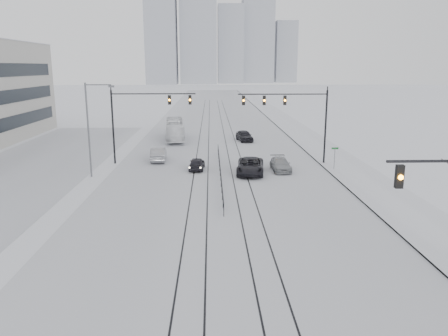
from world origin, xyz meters
TOP-DOWN VIEW (x-y plane):
  - road at (0.00, 60.00)m, footprint 22.00×260.00m
  - sidewalk_east at (13.50, 60.00)m, footprint 5.00×260.00m
  - curb at (11.05, 60.00)m, footprint 0.10×260.00m
  - parking_strip at (-20.00, 35.00)m, footprint 14.00×60.00m
  - tram_rails at (-0.00, 40.00)m, footprint 5.30×180.00m
  - skyline at (5.02, 273.63)m, footprint 96.00×48.00m
  - traffic_mast_ne at (8.15, 34.99)m, footprint 9.60×0.37m
  - traffic_mast_nw at (-8.52, 36.00)m, footprint 9.10×0.37m
  - street_light_west at (-12.20, 30.00)m, footprint 2.73×0.25m
  - median_fence at (0.00, 30.00)m, footprint 0.06×24.00m
  - street_sign at (11.80, 32.00)m, footprint 0.70×0.06m
  - sedan_sb_inner at (-2.36, 32.66)m, footprint 1.71×3.82m
  - sedan_sb_outer at (-6.83, 37.16)m, footprint 1.84×4.67m
  - sedan_nb_front at (3.02, 30.73)m, footprint 3.22×5.87m
  - sedan_nb_right at (6.25, 32.01)m, footprint 1.87×4.46m
  - sedan_nb_far at (3.93, 50.35)m, footprint 2.58×4.72m
  - box_truck at (-6.13, 51.77)m, footprint 3.44×10.80m

SIDE VIEW (x-z plane):
  - road at x=0.00m, z-range 0.00..0.02m
  - parking_strip at x=-20.00m, z-range 0.00..0.03m
  - tram_rails at x=0.00m, z-range 0.02..0.03m
  - curb at x=11.05m, z-range 0.00..0.12m
  - sidewalk_east at x=13.50m, z-range 0.00..0.16m
  - median_fence at x=0.00m, z-range 0.03..1.03m
  - sedan_sb_inner at x=-2.36m, z-range 0.00..1.28m
  - sedan_nb_right at x=6.25m, z-range 0.00..1.29m
  - sedan_sb_outer at x=-6.83m, z-range 0.00..1.51m
  - sedan_nb_far at x=3.93m, z-range 0.00..1.52m
  - sedan_nb_front at x=3.02m, z-range 0.00..1.56m
  - box_truck at x=-6.13m, z-range 0.00..2.96m
  - street_sign at x=11.80m, z-range 0.41..2.81m
  - street_light_west at x=-12.20m, z-range 0.71..9.71m
  - traffic_mast_nw at x=-8.52m, z-range 1.57..9.57m
  - traffic_mast_ne at x=8.15m, z-range 1.76..9.76m
  - skyline at x=5.02m, z-range -5.35..66.65m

